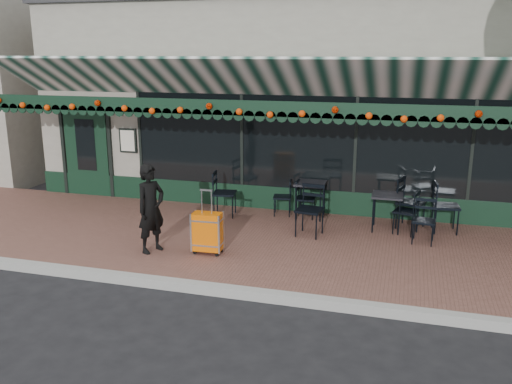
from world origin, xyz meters
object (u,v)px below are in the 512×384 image
(cafe_table_a, at_px, (387,198))
(chair_a_extra, at_px, (446,207))
(chair_a_right, at_px, (411,203))
(chair_b_right, at_px, (306,199))
(woman, at_px, (151,209))
(chair_solo, at_px, (225,194))
(cafe_table_b, at_px, (311,186))
(chair_a_front, at_px, (424,221))
(chair_a_left, at_px, (406,212))
(chair_b_front, at_px, (310,211))
(suitcase, at_px, (207,232))
(chair_b_left, at_px, (282,197))

(cafe_table_a, relative_size, chair_a_extra, 0.72)
(chair_a_right, xyz_separation_m, chair_b_right, (-2.07, 0.12, -0.10))
(woman, bearing_deg, chair_solo, 11.14)
(cafe_table_b, distance_m, chair_a_extra, 2.62)
(chair_a_right, bearing_deg, chair_a_front, -147.43)
(chair_a_left, bearing_deg, chair_solo, -76.67)
(cafe_table_a, bearing_deg, chair_b_front, -152.42)
(suitcase, distance_m, chair_solo, 2.18)
(cafe_table_a, xyz_separation_m, chair_solo, (-3.26, 0.05, -0.16))
(cafe_table_b, height_order, chair_b_right, chair_b_right)
(chair_a_front, bearing_deg, suitcase, -150.90)
(chair_a_left, height_order, chair_b_right, chair_a_left)
(cafe_table_b, relative_size, chair_a_extra, 0.76)
(woman, xyz_separation_m, chair_a_left, (4.13, 2.14, -0.34))
(chair_b_front, bearing_deg, chair_b_left, 132.42)
(chair_b_right, bearing_deg, suitcase, 150.65)
(cafe_table_b, relative_size, chair_a_left, 0.88)
(chair_a_right, distance_m, chair_b_left, 2.57)
(suitcase, distance_m, chair_b_front, 2.03)
(chair_a_left, height_order, chair_b_front, chair_b_front)
(chair_a_front, bearing_deg, chair_b_right, 163.29)
(chair_a_right, bearing_deg, cafe_table_a, 137.97)
(chair_a_right, bearing_deg, chair_b_left, 103.42)
(suitcase, distance_m, chair_a_right, 4.03)
(cafe_table_b, bearing_deg, chair_a_left, -15.29)
(chair_a_front, bearing_deg, cafe_table_b, 161.73)
(cafe_table_b, bearing_deg, suitcase, -117.33)
(chair_solo, bearing_deg, woman, 157.98)
(chair_b_front, bearing_deg, chair_a_extra, 28.61)
(woman, distance_m, cafe_table_a, 4.39)
(chair_a_extra, bearing_deg, chair_a_left, 107.60)
(chair_a_extra, xyz_separation_m, chair_b_front, (-2.42, -0.91, -0.01))
(cafe_table_b, height_order, chair_b_left, chair_b_left)
(suitcase, relative_size, chair_a_front, 1.38)
(cafe_table_a, xyz_separation_m, chair_b_front, (-1.35, -0.71, -0.15))
(chair_a_right, relative_size, chair_b_left, 1.32)
(chair_a_extra, distance_m, chair_b_right, 2.71)
(chair_b_left, bearing_deg, cafe_table_b, 79.69)
(chair_b_right, bearing_deg, chair_a_extra, -97.01)
(chair_a_front, bearing_deg, chair_a_extra, 67.82)
(cafe_table_a, bearing_deg, chair_solo, 179.09)
(chair_a_front, distance_m, chair_b_front, 2.03)
(cafe_table_b, distance_m, chair_a_right, 1.99)
(cafe_table_a, bearing_deg, cafe_table_b, 164.98)
(woman, distance_m, chair_b_left, 3.16)
(woman, bearing_deg, cafe_table_a, -35.60)
(cafe_table_a, height_order, chair_a_left, chair_a_left)
(cafe_table_a, bearing_deg, woman, -149.29)
(woman, relative_size, chair_a_front, 1.89)
(cafe_table_a, bearing_deg, chair_b_right, 166.92)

